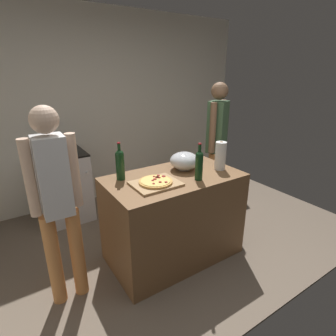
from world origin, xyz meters
The scene contains 12 objects.
ground_plane centered at (0.00, 1.24, -0.01)m, with size 4.72×3.08×0.02m, color #6B5B4C.
kitchen_wall_rear centered at (0.00, 2.53, 1.30)m, with size 4.72×0.10×2.60m, color silver.
counter centered at (0.07, 0.74, 0.44)m, with size 1.28×0.72×0.88m, color brown.
cutting_board centered at (-0.17, 0.66, 0.89)m, with size 0.40×0.32×0.02m, color tan.
pizza centered at (-0.17, 0.66, 0.91)m, with size 0.29×0.29×0.03m.
mixing_bowl centered at (0.26, 0.83, 0.97)m, with size 0.29×0.29×0.18m.
paper_towel_roll centered at (0.56, 0.64, 1.02)m, with size 0.11×0.11×0.28m.
wine_bottle_green centered at (0.21, 0.55, 1.03)m, with size 0.07×0.07×0.34m.
wine_bottle_clear centered at (-0.37, 0.94, 1.03)m, with size 0.08×0.08×0.35m.
stove centered at (-0.66, 2.13, 0.44)m, with size 0.59×0.60×0.92m.
person_in_stripes centered at (-0.96, 0.76, 0.92)m, with size 0.38×0.20×1.60m.
person_in_red centered at (1.05, 1.22, 0.98)m, with size 0.36×0.28×1.69m.
Camera 1 is at (-1.25, -1.18, 1.82)m, focal length 28.64 mm.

